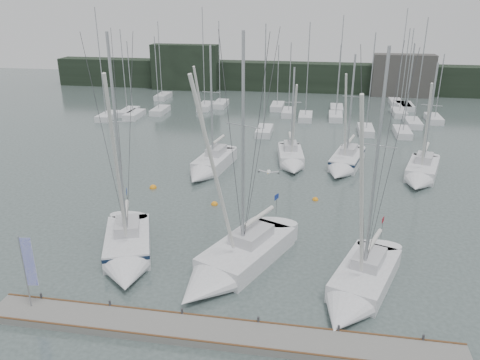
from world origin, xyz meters
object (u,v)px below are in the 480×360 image
dock_banner (28,266)px  buoy_b (315,200)px  sailboat_mid_c (291,160)px  sailboat_mid_d (344,164)px  buoy_a (214,205)px  sailboat_near_right (356,291)px  sailboat_near_left (127,254)px  sailboat_near_center (227,267)px  buoy_c (153,188)px  sailboat_mid_b (208,167)px  sailboat_mid_e (420,175)px

dock_banner → buoy_b: bearing=41.8°
sailboat_mid_c → sailboat_mid_d: size_ratio=0.88×
buoy_a → sailboat_near_right: bearing=-46.6°
sailboat_near_left → buoy_a: sailboat_near_left is taller
sailboat_near_center → sailboat_near_left: bearing=-159.8°
buoy_a → buoy_c: bearing=157.4°
sailboat_mid_d → buoy_a: sailboat_mid_d is taller
sailboat_near_left → sailboat_near_center: size_ratio=0.98×
buoy_a → dock_banner: 16.84m
sailboat_mid_b → dock_banner: bearing=-91.9°
sailboat_mid_b → buoy_c: sailboat_mid_b is taller
dock_banner → sailboat_near_right: bearing=4.7°
sailboat_mid_c → sailboat_mid_e: (11.98, -2.10, 0.02)m
sailboat_near_left → sailboat_mid_c: (9.06, 20.21, -0.04)m
sailboat_mid_d → sailboat_near_right: bearing=-76.3°
buoy_b → dock_banner: size_ratio=0.12×
sailboat_mid_b → sailboat_mid_c: 8.45m
sailboat_mid_c → buoy_a: bearing=-125.6°
sailboat_near_left → sailboat_near_center: bearing=-24.1°
sailboat_mid_b → sailboat_near_center: bearing=-64.5°
sailboat_near_center → sailboat_mid_e: (14.48, 18.53, 0.01)m
sailboat_near_center → buoy_b: sailboat_near_center is taller
sailboat_mid_c → buoy_c: (-11.70, -8.02, -0.55)m
sailboat_mid_d → sailboat_mid_b: bearing=-152.6°
sailboat_near_left → sailboat_mid_e: bearing=20.3°
sailboat_mid_d → buoy_b: sailboat_mid_d is taller
sailboat_mid_c → buoy_b: bearing=-80.7°
sailboat_mid_e → buoy_a: size_ratio=20.34×
buoy_a → buoy_b: (8.11, 2.32, 0.00)m
sailboat_near_center → buoy_a: sailboat_near_center is taller
sailboat_near_center → sailboat_near_right: size_ratio=1.05×
sailboat_mid_e → buoy_c: (-23.68, -5.92, -0.57)m
sailboat_near_left → sailboat_mid_d: size_ratio=1.28×
sailboat_near_center → sailboat_mid_e: size_ratio=1.35×
sailboat_mid_d → buoy_a: bearing=-122.2°
sailboat_mid_c → dock_banner: sailboat_mid_c is taller
sailboat_near_right → sailboat_mid_e: (6.93, 19.72, 0.04)m
sailboat_near_center → sailboat_mid_c: (2.50, 20.63, -0.01)m
sailboat_near_right → buoy_c: sailboat_near_right is taller
buoy_b → buoy_c: (-14.26, 0.24, 0.00)m
sailboat_near_left → sailboat_mid_c: bearing=45.4°
buoy_c → sailboat_near_left: bearing=-77.8°
sailboat_near_center → buoy_a: bearing=130.8°
sailboat_mid_d → sailboat_near_left: bearing=-111.6°
sailboat_near_right → buoy_a: sailboat_near_right is taller
sailboat_near_right → sailboat_mid_d: sailboat_near_right is taller
sailboat_mid_c → buoy_a: sailboat_mid_c is taller
sailboat_mid_e → dock_banner: bearing=-118.7°
buoy_b → sailboat_near_center: bearing=-112.2°
sailboat_near_right → sailboat_mid_b: sailboat_near_right is taller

